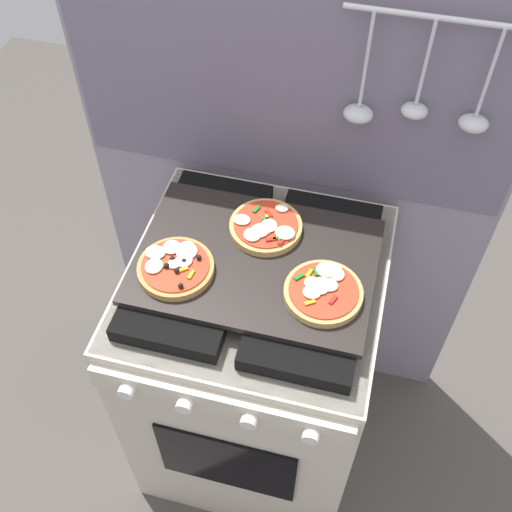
# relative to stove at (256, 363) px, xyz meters

# --- Properties ---
(ground_plane) EXTENTS (4.00, 4.00, 0.00)m
(ground_plane) POSITION_rel_stove_xyz_m (0.00, 0.00, -0.45)
(ground_plane) COLOR #4C4742
(kitchen_backsplash) EXTENTS (1.10, 0.09, 1.55)m
(kitchen_backsplash) POSITION_rel_stove_xyz_m (0.00, 0.34, 0.34)
(kitchen_backsplash) COLOR gray
(kitchen_backsplash) RESTS_ON ground_plane
(stove) EXTENTS (0.60, 0.64, 0.90)m
(stove) POSITION_rel_stove_xyz_m (0.00, 0.00, 0.00)
(stove) COLOR beige
(stove) RESTS_ON ground_plane
(baking_tray) EXTENTS (0.54, 0.38, 0.02)m
(baking_tray) POSITION_rel_stove_xyz_m (0.00, 0.00, 0.46)
(baking_tray) COLOR black
(baking_tray) RESTS_ON stove
(pizza_left) EXTENTS (0.17, 0.17, 0.03)m
(pizza_left) POSITION_rel_stove_xyz_m (-0.17, -0.07, 0.48)
(pizza_left) COLOR #C18947
(pizza_left) RESTS_ON baking_tray
(pizza_right) EXTENTS (0.17, 0.17, 0.03)m
(pizza_right) POSITION_rel_stove_xyz_m (0.16, -0.06, 0.48)
(pizza_right) COLOR tan
(pizza_right) RESTS_ON baking_tray
(pizza_center) EXTENTS (0.17, 0.17, 0.03)m
(pizza_center) POSITION_rel_stove_xyz_m (0.00, 0.09, 0.48)
(pizza_center) COLOR tan
(pizza_center) RESTS_ON baking_tray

